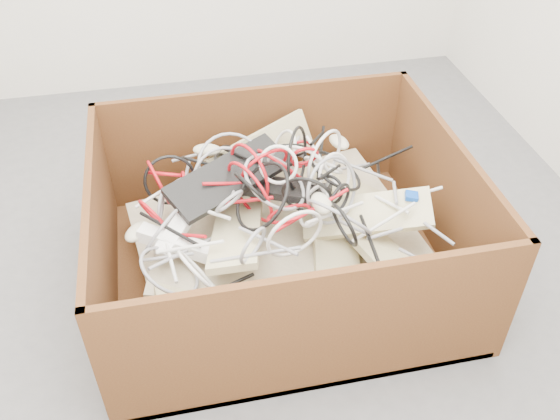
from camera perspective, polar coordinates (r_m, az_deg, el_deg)
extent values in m
plane|color=#565659|center=(2.44, -2.95, -4.14)|extent=(3.00, 3.00, 0.00)
cube|color=silver|center=(0.55, 20.17, -16.66)|extent=(3.00, 0.04, 2.50)
cube|color=#442311|center=(2.35, 0.10, -5.69)|extent=(1.28, 1.07, 0.03)
cube|color=#442311|center=(2.59, -2.29, 6.30)|extent=(1.28, 0.03, 0.52)
cube|color=#442311|center=(1.83, 3.55, -11.64)|extent=(1.28, 0.02, 0.52)
cube|color=#442311|center=(2.36, 15.17, 0.97)|extent=(0.02, 1.02, 0.52)
cube|color=#442311|center=(2.17, -16.32, -3.31)|extent=(0.02, 1.02, 0.52)
cube|color=#BAAB8A|center=(2.31, -0.01, -4.07)|extent=(1.12, 0.97, 0.21)
cube|color=#BAAB8A|center=(2.19, -2.34, -4.28)|extent=(0.80, 0.72, 0.22)
cube|color=beige|center=(2.34, -7.84, -1.19)|extent=(0.48, 0.28, 0.16)
cube|color=beige|center=(2.41, 6.86, 1.65)|extent=(0.46, 0.38, 0.16)
cube|color=beige|center=(2.16, 5.29, -3.98)|extent=(0.26, 0.48, 0.10)
cube|color=beige|center=(2.01, -5.22, -7.68)|extent=(0.46, 0.17, 0.18)
cube|color=beige|center=(2.19, 8.58, -2.99)|extent=(0.23, 0.46, 0.17)
cube|color=beige|center=(2.39, -1.76, 5.41)|extent=(0.46, 0.26, 0.22)
cube|color=beige|center=(2.06, -4.09, -2.17)|extent=(0.25, 0.47, 0.15)
cube|color=beige|center=(2.18, 8.13, -0.39)|extent=(0.47, 0.28, 0.16)
cube|color=black|center=(2.17, -1.34, 2.21)|extent=(0.48, 0.35, 0.08)
cube|color=black|center=(2.12, -4.79, 3.13)|extent=(0.48, 0.36, 0.10)
ellipsoid|color=beige|center=(2.08, -13.23, -1.99)|extent=(0.12, 0.12, 0.04)
ellipsoid|color=beige|center=(2.42, 5.55, 6.38)|extent=(0.09, 0.12, 0.04)
ellipsoid|color=beige|center=(1.87, -5.74, -9.09)|extent=(0.12, 0.09, 0.04)
ellipsoid|color=beige|center=(1.95, 3.91, 0.64)|extent=(0.07, 0.11, 0.04)
ellipsoid|color=beige|center=(2.29, -6.85, 5.62)|extent=(0.12, 0.09, 0.04)
cube|color=white|center=(2.07, -9.02, -0.92)|extent=(0.22, 0.27, 0.12)
cube|color=white|center=(2.03, -9.19, -3.26)|extent=(0.30, 0.19, 0.10)
cube|color=#0C41B7|center=(2.19, 12.24, 1.29)|extent=(0.06, 0.05, 0.03)
torus|color=black|center=(2.01, 2.54, 1.33)|extent=(0.20, 0.13, 0.23)
torus|color=#AD0C14|center=(2.17, 0.02, 4.23)|extent=(0.18, 0.22, 0.22)
torus|color=#AD0C14|center=(2.21, -11.32, 2.56)|extent=(0.09, 0.19, 0.19)
torus|color=black|center=(2.29, 0.82, 5.59)|extent=(0.18, 0.11, 0.16)
torus|color=black|center=(1.98, -1.73, 1.31)|extent=(0.24, 0.34, 0.27)
torus|color=gray|center=(2.05, -11.10, -2.03)|extent=(0.19, 0.21, 0.18)
torus|color=gray|center=(2.19, -4.59, 4.22)|extent=(0.28, 0.23, 0.18)
torus|color=black|center=(2.24, -4.74, 3.51)|extent=(0.16, 0.24, 0.20)
torus|color=#AD0C14|center=(2.08, -2.84, 1.68)|extent=(0.17, 0.31, 0.34)
torus|color=#AD0C14|center=(2.11, -1.47, 4.10)|extent=(0.20, 0.15, 0.22)
torus|color=gray|center=(2.05, -0.47, 2.67)|extent=(0.30, 0.34, 0.18)
torus|color=gray|center=(1.99, -4.77, 0.81)|extent=(0.13, 0.12, 0.10)
torus|color=silver|center=(2.15, 5.15, 3.24)|extent=(0.17, 0.16, 0.16)
torus|color=black|center=(2.01, -2.61, 1.94)|extent=(0.14, 0.22, 0.20)
torus|color=#AD0C14|center=(1.96, 0.85, -0.34)|extent=(0.17, 0.15, 0.10)
torus|color=silver|center=(2.03, -0.16, 4.27)|extent=(0.17, 0.12, 0.15)
torus|color=#AD0C14|center=(2.18, -9.22, 1.75)|extent=(0.05, 0.17, 0.17)
torus|color=silver|center=(2.04, 3.19, 0.37)|extent=(0.14, 0.22, 0.19)
torus|color=gray|center=(1.95, -10.31, -5.63)|extent=(0.25, 0.30, 0.18)
torus|color=silver|center=(2.17, 1.67, 3.53)|extent=(0.30, 0.17, 0.33)
torus|color=black|center=(2.15, 1.62, 4.91)|extent=(0.17, 0.28, 0.31)
torus|color=#AD0C14|center=(2.12, -2.90, 3.52)|extent=(0.15, 0.28, 0.31)
torus|color=gray|center=(2.10, 4.90, 1.85)|extent=(0.27, 0.21, 0.32)
torus|color=silver|center=(2.18, 4.21, 4.93)|extent=(0.22, 0.19, 0.28)
torus|color=#AD0C14|center=(2.08, -11.87, -0.39)|extent=(0.09, 0.17, 0.17)
torus|color=silver|center=(2.27, -1.26, 4.59)|extent=(0.12, 0.19, 0.18)
torus|color=gray|center=(1.84, -2.56, -3.34)|extent=(0.12, 0.14, 0.17)
torus|color=silver|center=(2.34, 0.38, 5.62)|extent=(0.11, 0.17, 0.16)
torus|color=gray|center=(2.21, -5.44, 3.06)|extent=(0.29, 0.13, 0.31)
torus|color=black|center=(1.90, 6.05, -1.42)|extent=(0.08, 0.21, 0.20)
torus|color=silver|center=(1.86, -7.76, -5.73)|extent=(0.12, 0.23, 0.22)
torus|color=silver|center=(2.20, 4.10, 4.20)|extent=(0.18, 0.19, 0.13)
torus|color=#AD0C14|center=(2.11, 2.26, 5.05)|extent=(0.14, 0.06, 0.13)
torus|color=black|center=(2.11, 4.63, 1.87)|extent=(0.10, 0.12, 0.13)
torus|color=gray|center=(2.14, -11.13, 0.24)|extent=(0.05, 0.12, 0.13)
torus|color=#AD0C14|center=(2.35, 2.03, 5.25)|extent=(0.16, 0.05, 0.16)
torus|color=black|center=(2.27, -2.50, 5.07)|extent=(0.30, 0.32, 0.18)
torus|color=black|center=(2.20, -10.27, 2.76)|extent=(0.24, 0.07, 0.23)
torus|color=silver|center=(1.88, 1.39, -2.27)|extent=(0.27, 0.08, 0.28)
torus|color=#AD0C14|center=(2.25, -10.34, 3.31)|extent=(0.20, 0.19, 0.13)
torus|color=gray|center=(1.96, 5.61, -0.69)|extent=(0.20, 0.27, 0.26)
torus|color=black|center=(2.01, 5.56, 0.99)|extent=(0.14, 0.11, 0.17)
torus|color=black|center=(2.18, 5.20, 3.71)|extent=(0.22, 0.24, 0.12)
torus|color=black|center=(2.26, -7.35, 4.45)|extent=(0.17, 0.16, 0.15)
cylinder|color=gray|center=(2.38, 6.85, 4.03)|extent=(0.17, 0.10, 0.07)
cylinder|color=silver|center=(1.95, -8.44, -3.45)|extent=(0.22, 0.05, 0.06)
cylinder|color=silver|center=(2.01, -6.29, -0.30)|extent=(0.11, 0.14, 0.06)
cylinder|color=silver|center=(1.98, 5.24, -0.24)|extent=(0.24, 0.16, 0.09)
cylinder|color=#AD0C14|center=(1.93, 2.89, -0.07)|extent=(0.27, 0.10, 0.08)
cylinder|color=gray|center=(2.43, 1.57, 6.22)|extent=(0.07, 0.15, 0.04)
cylinder|color=silver|center=(2.17, 10.43, 0.51)|extent=(0.09, 0.14, 0.03)
cylinder|color=black|center=(2.11, 4.66, 3.56)|extent=(0.11, 0.11, 0.04)
cylinder|color=#AD0C14|center=(2.02, -9.39, -2.29)|extent=(0.17, 0.14, 0.08)
cylinder|color=gray|center=(2.10, 14.69, -2.15)|extent=(0.08, 0.12, 0.03)
cylinder|color=gray|center=(1.88, -2.32, -4.20)|extent=(0.28, 0.05, 0.06)
cylinder|color=silver|center=(2.16, -11.08, 1.72)|extent=(0.19, 0.10, 0.06)
cylinder|color=black|center=(1.94, 8.37, -2.60)|extent=(0.05, 0.27, 0.06)
cylinder|color=gray|center=(2.05, 13.28, -4.71)|extent=(0.15, 0.12, 0.06)
cylinder|color=black|center=(2.42, 10.06, 4.89)|extent=(0.22, 0.06, 0.06)
cylinder|color=silver|center=(1.97, -10.35, -4.08)|extent=(0.04, 0.26, 0.02)
cylinder|color=gray|center=(2.27, 7.79, 3.76)|extent=(0.21, 0.11, 0.07)
cylinder|color=black|center=(2.36, 3.50, 6.72)|extent=(0.09, 0.11, 0.03)
cylinder|color=gray|center=(2.35, 1.06, 5.35)|extent=(0.21, 0.10, 0.06)
cylinder|color=black|center=(2.03, -10.27, -1.81)|extent=(0.19, 0.18, 0.05)
cylinder|color=silver|center=(2.09, 9.72, -1.12)|extent=(0.25, 0.10, 0.07)
cylinder|color=#AD0C14|center=(2.05, -2.93, 0.91)|extent=(0.16, 0.05, 0.04)
cylinder|color=gray|center=(2.14, -4.08, 3.06)|extent=(0.07, 0.20, 0.02)
cylinder|color=silver|center=(2.27, 4.14, 4.31)|extent=(0.08, 0.27, 0.10)
cylinder|color=silver|center=(2.23, 12.29, 1.31)|extent=(0.21, 0.04, 0.08)
cylinder|color=#AD0C14|center=(2.09, -5.02, 2.48)|extent=(0.17, 0.03, 0.05)
cylinder|color=gray|center=(2.42, -8.49, 4.99)|extent=(0.14, 0.02, 0.04)
cylinder|color=black|center=(2.34, 3.85, 5.47)|extent=(0.10, 0.28, 0.06)
cylinder|color=gray|center=(1.99, -9.03, -3.93)|extent=(0.23, 0.19, 0.08)
cylinder|color=gray|center=(1.98, 9.80, -2.20)|extent=(0.13, 0.04, 0.02)
cylinder|color=gray|center=(1.98, -10.56, -4.37)|extent=(0.18, 0.05, 0.04)
cylinder|color=gray|center=(2.18, -8.90, 2.75)|extent=(0.06, 0.29, 0.06)
cylinder|color=black|center=(2.42, 9.21, 3.78)|extent=(0.05, 0.12, 0.04)
cylinder|color=gray|center=(1.91, -1.16, -2.91)|extent=(0.16, 0.19, 0.03)
cylinder|color=black|center=(1.89, -4.79, -7.06)|extent=(0.17, 0.08, 0.02)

